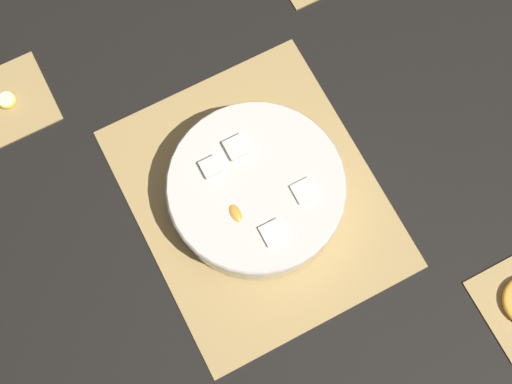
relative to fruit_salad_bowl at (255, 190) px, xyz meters
name	(u,v)px	position (x,y,z in m)	size (l,w,h in m)	color
ground_plane	(256,198)	(0.00, 0.00, -0.04)	(6.00, 6.00, 0.00)	black
bamboo_mat_center	(256,198)	(0.00, 0.00, -0.04)	(0.42, 0.35, 0.01)	tan
coaster_mat_near_left	(8,102)	(-0.32, -0.27, -0.04)	(0.13, 0.13, 0.01)	tan
fruit_salad_bowl	(255,190)	(0.00, 0.00, 0.00)	(0.26, 0.26, 0.07)	silver
banana_coin_single	(7,100)	(-0.32, -0.27, -0.03)	(0.03, 0.03, 0.01)	#F7EFC6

